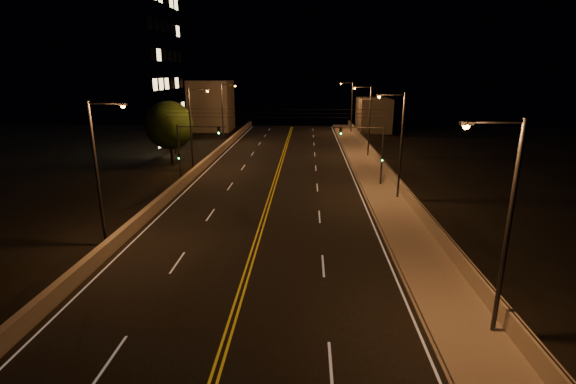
{
  "coord_description": "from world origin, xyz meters",
  "views": [
    {
      "loc": [
        3.46,
        -12.71,
        11.31
      ],
      "look_at": [
        2.0,
        18.0,
        2.5
      ],
      "focal_mm": 26.0,
      "sensor_mm": 36.0,
      "label": 1
    }
  ],
  "objects_px": {
    "streetlight_6": "(224,110)",
    "streetlight_0": "(503,219)",
    "streetlight_4": "(100,166)",
    "building_tower": "(85,42)",
    "streetlight_1": "(399,140)",
    "tree_1": "(173,123)",
    "traffic_signal_left": "(188,147)",
    "streetlight_2": "(368,117)",
    "traffic_signal_right": "(373,149)",
    "streetlight_5": "(193,124)",
    "tree_0": "(169,125)",
    "streetlight_3": "(351,104)"
  },
  "relations": [
    {
      "from": "streetlight_4",
      "to": "building_tower",
      "type": "xyz_separation_m",
      "value": [
        -19.24,
        37.22,
        10.12
      ]
    },
    {
      "from": "traffic_signal_right",
      "to": "building_tower",
      "type": "distance_m",
      "value": 46.02
    },
    {
      "from": "streetlight_0",
      "to": "tree_0",
      "type": "height_order",
      "value": "streetlight_0"
    },
    {
      "from": "tree_0",
      "to": "streetlight_6",
      "type": "bearing_deg",
      "value": 76.43
    },
    {
      "from": "streetlight_0",
      "to": "streetlight_2",
      "type": "bearing_deg",
      "value": 90.0
    },
    {
      "from": "streetlight_5",
      "to": "tree_1",
      "type": "height_order",
      "value": "streetlight_5"
    },
    {
      "from": "streetlight_0",
      "to": "streetlight_6",
      "type": "xyz_separation_m",
      "value": [
        -21.47,
        50.18,
        0.0
      ]
    },
    {
      "from": "streetlight_1",
      "to": "traffic_signal_left",
      "type": "distance_m",
      "value": 20.92
    },
    {
      "from": "streetlight_5",
      "to": "traffic_signal_right",
      "type": "distance_m",
      "value": 20.99
    },
    {
      "from": "streetlight_2",
      "to": "streetlight_5",
      "type": "xyz_separation_m",
      "value": [
        -21.47,
        -9.15,
        0.0
      ]
    },
    {
      "from": "streetlight_1",
      "to": "streetlight_5",
      "type": "distance_m",
      "value": 24.08
    },
    {
      "from": "streetlight_6",
      "to": "traffic_signal_left",
      "type": "relative_size",
      "value": 1.54
    },
    {
      "from": "streetlight_0",
      "to": "tree_1",
      "type": "relative_size",
      "value": 1.37
    },
    {
      "from": "traffic_signal_right",
      "to": "tree_1",
      "type": "xyz_separation_m",
      "value": [
        -25.64,
        16.68,
        0.49
      ]
    },
    {
      "from": "streetlight_3",
      "to": "traffic_signal_right",
      "type": "distance_m",
      "value": 39.61
    },
    {
      "from": "streetlight_2",
      "to": "streetlight_6",
      "type": "distance_m",
      "value": 23.44
    },
    {
      "from": "streetlight_6",
      "to": "tree_0",
      "type": "height_order",
      "value": "streetlight_6"
    },
    {
      "from": "streetlight_5",
      "to": "streetlight_1",
      "type": "bearing_deg",
      "value": -26.95
    },
    {
      "from": "streetlight_2",
      "to": "streetlight_6",
      "type": "xyz_separation_m",
      "value": [
        -21.47,
        9.41,
        0.0
      ]
    },
    {
      "from": "traffic_signal_left",
      "to": "tree_1",
      "type": "distance_m",
      "value": 18.02
    },
    {
      "from": "streetlight_1",
      "to": "streetlight_5",
      "type": "bearing_deg",
      "value": 153.05
    },
    {
      "from": "streetlight_1",
      "to": "tree_1",
      "type": "bearing_deg",
      "value": 141.91
    },
    {
      "from": "streetlight_6",
      "to": "tree_1",
      "type": "xyz_separation_m",
      "value": [
        -5.69,
        -8.2,
        -1.1
      ]
    },
    {
      "from": "streetlight_1",
      "to": "tree_1",
      "type": "relative_size",
      "value": 1.37
    },
    {
      "from": "streetlight_2",
      "to": "traffic_signal_left",
      "type": "relative_size",
      "value": 1.54
    },
    {
      "from": "tree_0",
      "to": "building_tower",
      "type": "bearing_deg",
      "value": 142.7
    },
    {
      "from": "traffic_signal_right",
      "to": "building_tower",
      "type": "height_order",
      "value": "building_tower"
    },
    {
      "from": "traffic_signal_right",
      "to": "building_tower",
      "type": "bearing_deg",
      "value": 151.72
    },
    {
      "from": "streetlight_0",
      "to": "streetlight_6",
      "type": "relative_size",
      "value": 1.0
    },
    {
      "from": "streetlight_2",
      "to": "streetlight_6",
      "type": "bearing_deg",
      "value": 156.33
    },
    {
      "from": "streetlight_5",
      "to": "tree_0",
      "type": "bearing_deg",
      "value": 141.6
    },
    {
      "from": "streetlight_4",
      "to": "traffic_signal_left",
      "type": "height_order",
      "value": "streetlight_4"
    },
    {
      "from": "traffic_signal_left",
      "to": "building_tower",
      "type": "height_order",
      "value": "building_tower"
    },
    {
      "from": "traffic_signal_left",
      "to": "tree_0",
      "type": "relative_size",
      "value": 0.78
    },
    {
      "from": "streetlight_1",
      "to": "streetlight_4",
      "type": "bearing_deg",
      "value": -151.76
    },
    {
      "from": "streetlight_1",
      "to": "tree_1",
      "type": "xyz_separation_m",
      "value": [
        -27.15,
        21.28,
        -1.1
      ]
    },
    {
      "from": "streetlight_3",
      "to": "streetlight_4",
      "type": "bearing_deg",
      "value": -111.08
    },
    {
      "from": "streetlight_4",
      "to": "tree_0",
      "type": "bearing_deg",
      "value": 98.41
    },
    {
      "from": "streetlight_5",
      "to": "streetlight_6",
      "type": "bearing_deg",
      "value": 90.0
    },
    {
      "from": "building_tower",
      "to": "streetlight_6",
      "type": "bearing_deg",
      "value": 11.15
    },
    {
      "from": "streetlight_6",
      "to": "tree_0",
      "type": "relative_size",
      "value": 1.2
    },
    {
      "from": "traffic_signal_right",
      "to": "streetlight_6",
      "type": "bearing_deg",
      "value": 128.72
    },
    {
      "from": "streetlight_6",
      "to": "streetlight_0",
      "type": "bearing_deg",
      "value": -66.84
    },
    {
      "from": "traffic_signal_left",
      "to": "tree_1",
      "type": "height_order",
      "value": "tree_1"
    },
    {
      "from": "traffic_signal_right",
      "to": "traffic_signal_left",
      "type": "bearing_deg",
      "value": 180.0
    },
    {
      "from": "streetlight_4",
      "to": "traffic_signal_left",
      "type": "distance_m",
      "value": 16.25
    },
    {
      "from": "streetlight_2",
      "to": "traffic_signal_right",
      "type": "height_order",
      "value": "streetlight_2"
    },
    {
      "from": "streetlight_4",
      "to": "tree_1",
      "type": "relative_size",
      "value": 1.37
    },
    {
      "from": "streetlight_5",
      "to": "tree_0",
      "type": "xyz_separation_m",
      "value": [
        -3.76,
        2.98,
        -0.48
      ]
    },
    {
      "from": "streetlight_0",
      "to": "streetlight_1",
      "type": "relative_size",
      "value": 1.0
    }
  ]
}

